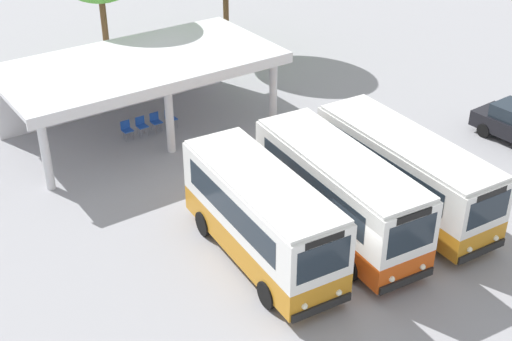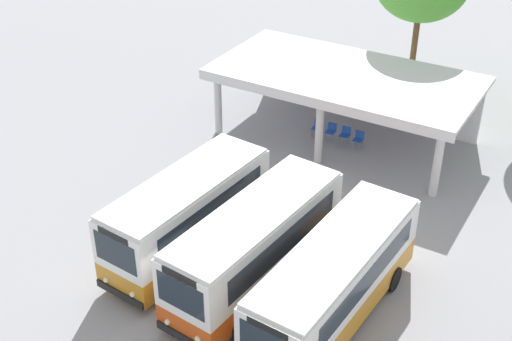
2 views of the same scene
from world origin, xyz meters
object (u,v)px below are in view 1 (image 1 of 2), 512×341
at_px(city_bus_nearest_orange, 261,214).
at_px(city_bus_second_in_row, 338,191).
at_px(waiting_chair_middle_seat, 155,120).
at_px(city_bus_middle_cream, 404,170).
at_px(waiting_chair_second_from_end, 141,124).
at_px(waiting_chair_end_by_column, 126,128).
at_px(waiting_chair_fourth_seat, 170,117).

relative_size(city_bus_nearest_orange, city_bus_second_in_row, 0.94).
xyz_separation_m(city_bus_nearest_orange, waiting_chair_middle_seat, (1.53, 10.60, -1.25)).
distance_m(city_bus_nearest_orange, city_bus_middle_cream, 6.11).
relative_size(city_bus_middle_cream, waiting_chair_second_from_end, 9.46).
xyz_separation_m(city_bus_nearest_orange, waiting_chair_end_by_column, (0.08, 10.58, -1.25)).
xyz_separation_m(city_bus_second_in_row, waiting_chair_fourth_seat, (-0.79, 10.82, -1.24)).
height_order(waiting_chair_end_by_column, waiting_chair_second_from_end, same).
bearing_deg(waiting_chair_end_by_column, city_bus_middle_cream, -61.45).
bearing_deg(waiting_chair_end_by_column, city_bus_second_in_row, -74.75).
distance_m(waiting_chair_second_from_end, waiting_chair_fourth_seat, 1.45).
bearing_deg(waiting_chair_second_from_end, waiting_chair_fourth_seat, -2.38).
distance_m(city_bus_second_in_row, waiting_chair_end_by_column, 11.35).
height_order(waiting_chair_end_by_column, waiting_chair_middle_seat, same).
height_order(city_bus_second_in_row, waiting_chair_fourth_seat, city_bus_second_in_row).
height_order(waiting_chair_second_from_end, waiting_chair_middle_seat, same).
bearing_deg(city_bus_nearest_orange, city_bus_second_in_row, -5.62).
height_order(city_bus_nearest_orange, waiting_chair_fourth_seat, city_bus_nearest_orange).
relative_size(waiting_chair_end_by_column, waiting_chair_second_from_end, 1.00).
xyz_separation_m(city_bus_middle_cream, waiting_chair_fourth_seat, (-3.83, 10.98, -1.15)).
distance_m(city_bus_middle_cream, waiting_chair_end_by_column, 12.63).
bearing_deg(city_bus_second_in_row, waiting_chair_middle_seat, 97.90).
relative_size(waiting_chair_second_from_end, waiting_chair_fourth_seat, 1.00).
bearing_deg(waiting_chair_end_by_column, waiting_chair_second_from_end, -0.16).
distance_m(waiting_chair_second_from_end, waiting_chair_middle_seat, 0.73).
bearing_deg(city_bus_middle_cream, city_bus_nearest_orange, 175.62).
bearing_deg(waiting_chair_middle_seat, waiting_chair_second_from_end, -178.24).
distance_m(city_bus_nearest_orange, waiting_chair_middle_seat, 10.78).
bearing_deg(waiting_chair_middle_seat, city_bus_nearest_orange, -98.22).
distance_m(waiting_chair_end_by_column, waiting_chair_fourth_seat, 2.18).
bearing_deg(city_bus_nearest_orange, waiting_chair_middle_seat, 81.78).
xyz_separation_m(city_bus_nearest_orange, waiting_chair_second_from_end, (0.80, 10.58, -1.25)).
relative_size(city_bus_middle_cream, waiting_chair_end_by_column, 9.46).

